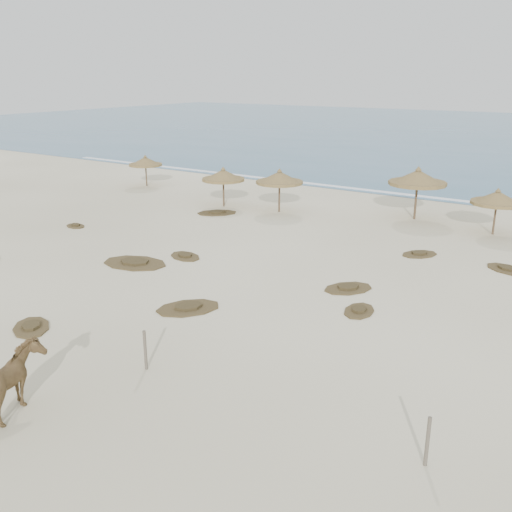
# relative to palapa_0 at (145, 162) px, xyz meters

# --- Properties ---
(ground) EXTENTS (160.00, 160.00, 0.00)m
(ground) POSITION_rel_palapa_0_xyz_m (18.65, -18.19, -1.86)
(ground) COLOR beige
(ground) RESTS_ON ground
(foam_line) EXTENTS (70.00, 0.60, 0.01)m
(foam_line) POSITION_rel_palapa_0_xyz_m (18.65, 7.81, -1.86)
(foam_line) COLOR white
(foam_line) RESTS_ON ground
(palapa_0) EXTENTS (3.19, 3.19, 2.40)m
(palapa_0) POSITION_rel_palapa_0_xyz_m (0.00, 0.00, 0.00)
(palapa_0) COLOR brown
(palapa_0) RESTS_ON ground
(palapa_1) EXTENTS (3.75, 3.75, 2.75)m
(palapa_1) POSITION_rel_palapa_0_xyz_m (13.10, -1.73, 0.27)
(palapa_1) COLOR brown
(palapa_1) RESTS_ON ground
(palapa_2) EXTENTS (3.20, 3.20, 2.62)m
(palapa_2) POSITION_rel_palapa_0_xyz_m (9.28, -2.46, 0.17)
(palapa_2) COLOR brown
(palapa_2) RESTS_ON ground
(palapa_3) EXTENTS (3.70, 3.70, 3.17)m
(palapa_3) POSITION_rel_palapa_0_xyz_m (20.86, 1.16, 0.60)
(palapa_3) COLOR brown
(palapa_3) RESTS_ON ground
(palapa_4) EXTENTS (3.12, 3.12, 2.56)m
(palapa_4) POSITION_rel_palapa_0_xyz_m (25.56, 0.14, 0.12)
(palapa_4) COLOR brown
(palapa_4) RESTS_ON ground
(horse) EXTENTS (1.82, 2.34, 1.80)m
(horse) POSITION_rel_palapa_0_xyz_m (19.21, -24.69, -0.96)
(horse) COLOR olive
(horse) RESTS_ON ground
(fence_post_near) EXTENTS (0.12, 0.12, 1.24)m
(fence_post_near) POSITION_rel_palapa_0_xyz_m (20.29, -21.11, -1.24)
(fence_post_near) COLOR brown
(fence_post_near) RESTS_ON ground
(fence_post_far) EXTENTS (0.10, 0.10, 1.24)m
(fence_post_far) POSITION_rel_palapa_0_xyz_m (28.56, -20.85, -1.24)
(fence_post_far) COLOR brown
(fence_post_far) RESTS_ON ground
(scrub_1) EXTENTS (3.46, 2.60, 0.16)m
(scrub_1) POSITION_rel_palapa_0_xyz_m (12.94, -14.24, -1.81)
(scrub_1) COLOR brown
(scrub_1) RESTS_ON ground
(scrub_2) EXTENTS (2.08, 1.68, 0.16)m
(scrub_2) POSITION_rel_palapa_0_xyz_m (14.22, -12.18, -1.81)
(scrub_2) COLOR brown
(scrub_2) RESTS_ON ground
(scrub_3) EXTENTS (2.30, 2.48, 0.16)m
(scrub_3) POSITION_rel_palapa_0_xyz_m (22.50, -11.79, -1.81)
(scrub_3) COLOR brown
(scrub_3) RESTS_ON ground
(scrub_4) EXTENTS (1.24, 1.74, 0.16)m
(scrub_4) POSITION_rel_palapa_0_xyz_m (23.81, -13.68, -1.81)
(scrub_4) COLOR brown
(scrub_4) RESTS_ON ground
(scrub_6) EXTENTS (2.90, 2.87, 0.16)m
(scrub_6) POSITION_rel_palapa_0_xyz_m (10.10, -4.28, -1.81)
(scrub_6) COLOR brown
(scrub_6) RESTS_ON ground
(scrub_7) EXTENTS (2.02, 2.17, 0.16)m
(scrub_7) POSITION_rel_palapa_0_xyz_m (23.43, -5.68, -1.81)
(scrub_7) COLOR brown
(scrub_7) RESTS_ON ground
(scrub_8) EXTENTS (1.51, 1.16, 0.16)m
(scrub_8) POSITION_rel_palapa_0_xyz_m (5.31, -11.31, -1.81)
(scrub_8) COLOR brown
(scrub_8) RESTS_ON ground
(scrub_9) EXTENTS (2.68, 2.88, 0.16)m
(scrub_9) POSITION_rel_palapa_0_xyz_m (18.39, -16.94, -1.81)
(scrub_9) COLOR brown
(scrub_9) RESTS_ON ground
(scrub_10) EXTENTS (2.30, 2.01, 0.16)m
(scrub_10) POSITION_rel_palapa_0_xyz_m (27.40, -5.71, -1.81)
(scrub_10) COLOR brown
(scrub_10) RESTS_ON ground
(scrub_11) EXTENTS (2.21, 2.07, 0.16)m
(scrub_11) POSITION_rel_palapa_0_xyz_m (15.00, -21.23, -1.81)
(scrub_11) COLOR brown
(scrub_11) RESTS_ON ground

